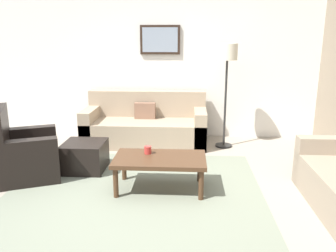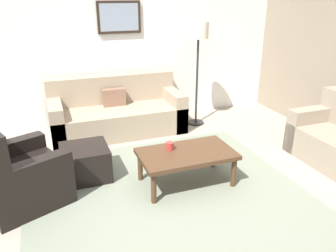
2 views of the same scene
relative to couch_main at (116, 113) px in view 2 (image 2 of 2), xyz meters
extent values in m
plane|color=gray|center=(0.11, -2.09, -0.30)|extent=(8.00, 8.00, 0.00)
cube|color=silver|center=(0.11, 0.51, 1.10)|extent=(6.00, 0.12, 2.80)
cube|color=slate|center=(0.11, -2.09, -0.29)|extent=(3.06, 2.80, 0.01)
cube|color=gray|center=(0.00, -0.10, -0.09)|extent=(2.08, 0.92, 0.42)
cube|color=gray|center=(0.00, 0.24, 0.14)|extent=(2.08, 0.24, 0.88)
cube|color=gray|center=(-0.94, -0.10, 0.01)|extent=(0.20, 0.92, 0.62)
cube|color=gray|center=(0.94, -0.10, 0.01)|extent=(0.20, 0.92, 0.62)
cube|color=brown|center=(-0.02, 0.02, 0.26)|extent=(0.36, 0.12, 0.28)
cube|color=gray|center=(2.50, -1.68, 0.01)|extent=(0.81, 0.20, 0.62)
cube|color=black|center=(-1.38, -1.67, -0.08)|extent=(1.05, 1.05, 0.44)
cube|color=black|center=(-1.25, -1.97, 0.00)|extent=(0.80, 0.46, 0.60)
cube|color=black|center=(-1.50, -1.38, 0.00)|extent=(0.80, 0.46, 0.60)
cube|color=black|center=(-0.69, -1.38, -0.10)|extent=(0.56, 0.56, 0.40)
cylinder|color=#472D1C|center=(-0.08, -2.21, -0.12)|extent=(0.06, 0.06, 0.36)
cylinder|color=#472D1C|center=(0.90, -2.21, -0.12)|extent=(0.06, 0.06, 0.36)
cylinder|color=#472D1C|center=(-0.08, -1.69, -0.12)|extent=(0.06, 0.06, 0.36)
cylinder|color=#472D1C|center=(0.90, -1.69, -0.12)|extent=(0.06, 0.06, 0.36)
cube|color=#472D1C|center=(0.41, -1.95, 0.09)|extent=(1.10, 0.64, 0.05)
cylinder|color=#B2332D|center=(0.25, -1.82, 0.16)|extent=(0.09, 0.09, 0.10)
cylinder|color=black|center=(1.35, -0.19, -0.28)|extent=(0.28, 0.28, 0.03)
cylinder|color=#262626|center=(1.35, -0.19, 0.43)|extent=(0.04, 0.04, 1.45)
cylinder|color=beige|center=(1.35, -0.19, 1.28)|extent=(0.32, 0.32, 0.26)
cube|color=black|center=(0.22, 0.42, 1.46)|extent=(0.71, 0.04, 0.50)
cube|color=#8290A0|center=(0.22, 0.41, 1.46)|extent=(0.63, 0.01, 0.42)
camera|label=1|loc=(0.74, -5.83, 1.51)|focal=36.81mm
camera|label=2|loc=(-1.02, -5.15, 1.83)|focal=35.87mm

